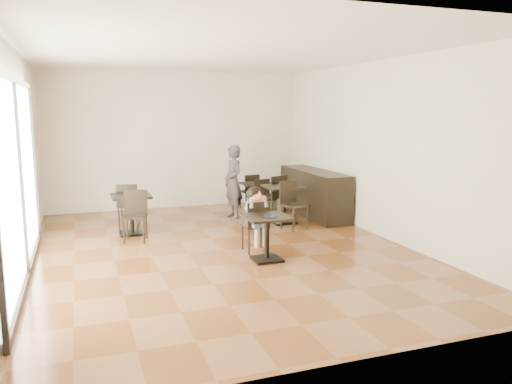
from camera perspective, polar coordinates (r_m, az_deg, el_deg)
name	(u,v)px	position (r m, az deg, el deg)	size (l,w,h in m)	color
floor	(223,250)	(8.40, -3.76, -6.63)	(6.00, 8.00, 0.01)	brown
ceiling	(221,53)	(8.12, -4.01, 15.62)	(6.00, 8.00, 0.01)	white
wall_back	(176,140)	(12.00, -9.10, 5.86)	(6.00, 0.01, 3.20)	silver
wall_front	(347,193)	(4.42, 10.34, -0.09)	(6.00, 0.01, 3.20)	silver
wall_left	(19,161)	(7.85, -25.50, 3.25)	(0.01, 8.00, 3.20)	silver
wall_right	(381,150)	(9.37, 14.12, 4.73)	(0.01, 8.00, 3.20)	silver
storefront_window	(18,179)	(7.37, -25.53, 1.33)	(0.04, 4.50, 2.60)	white
child_table	(267,238)	(7.74, 1.25, -5.30)	(0.67, 0.67, 0.71)	black
child_chair	(255,226)	(8.22, -0.12, -3.90)	(0.38, 0.38, 0.85)	black
child	(255,219)	(8.20, -0.12, -3.15)	(0.38, 0.54, 1.07)	gray
plate	(269,217)	(7.56, 1.53, -2.83)	(0.24, 0.24, 0.01)	black
pizza_slice	(259,198)	(7.95, 0.34, -0.67)	(0.25, 0.19, 0.06)	tan
adult_patron	(233,182)	(10.70, -2.63, 1.16)	(0.57, 0.38, 1.57)	#38373C
cafe_table_mid	(283,204)	(10.28, 3.13, -1.44)	(0.73, 0.73, 0.77)	black
cafe_table_left	(132,215)	(9.63, -14.01, -2.52)	(0.71, 0.71, 0.75)	black
cafe_table_back	(257,198)	(11.25, 0.11, -0.70)	(0.65, 0.65, 0.68)	black
chair_mid_a	(273,196)	(10.76, 2.01, -0.51)	(0.42, 0.42, 0.93)	black
chair_mid_b	(294,206)	(9.77, 4.38, -1.55)	(0.42, 0.42, 0.93)	black
chair_left_a	(129,205)	(10.15, -14.34, -1.49)	(0.40, 0.40, 0.90)	black
chair_left_b	(135,217)	(9.08, -13.68, -2.74)	(0.40, 0.40, 0.90)	black
chair_back_a	(249,191)	(11.75, -0.79, 0.07)	(0.37, 0.37, 0.82)	black
chair_back_b	(266,199)	(10.73, 1.10, -0.82)	(0.37, 0.37, 0.82)	black
service_counter	(314,193)	(11.06, 6.64, -0.12)	(0.60, 2.40, 1.00)	black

